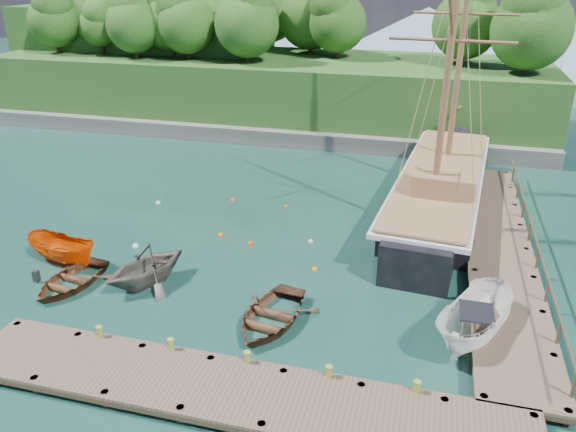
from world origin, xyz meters
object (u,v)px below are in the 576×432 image
(rowboat_2, at_px, (271,323))
(motorboat_orange, at_px, (65,262))
(schooner, at_px, (439,195))
(rowboat_0, at_px, (71,286))
(cabin_boat_white, at_px, (472,342))
(rowboat_1, at_px, (148,283))

(rowboat_2, xyz_separation_m, motorboat_orange, (-11.52, 2.32, 0.00))
(rowboat_2, bearing_deg, motorboat_orange, 177.28)
(rowboat_2, xyz_separation_m, schooner, (6.48, 13.85, 1.05))
(rowboat_0, bearing_deg, schooner, 48.38)
(rowboat_2, distance_m, schooner, 15.33)
(rowboat_0, relative_size, cabin_boat_white, 0.76)
(rowboat_0, height_order, schooner, schooner)
(rowboat_1, distance_m, schooner, 17.93)
(schooner, bearing_deg, motorboat_orange, -141.87)
(rowboat_2, bearing_deg, rowboat_1, 175.25)
(rowboat_2, bearing_deg, rowboat_0, -173.83)
(motorboat_orange, relative_size, cabin_boat_white, 0.79)
(rowboat_1, bearing_deg, rowboat_2, 14.72)
(cabin_boat_white, relative_size, schooner, 0.21)
(cabin_boat_white, xyz_separation_m, schooner, (-1.66, 13.05, 1.05))
(cabin_boat_white, bearing_deg, schooner, 120.92)
(rowboat_0, distance_m, rowboat_1, 3.52)
(motorboat_orange, relative_size, schooner, 0.16)
(motorboat_orange, distance_m, schooner, 21.40)
(motorboat_orange, xyz_separation_m, cabin_boat_white, (19.65, -1.51, 0.00))
(rowboat_1, relative_size, rowboat_2, 0.90)
(schooner, bearing_deg, rowboat_1, -131.13)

